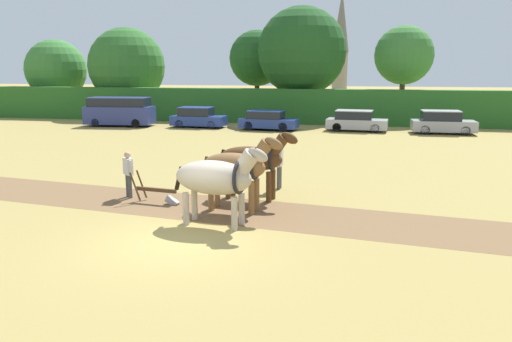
{
  "coord_description": "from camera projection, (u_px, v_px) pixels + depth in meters",
  "views": [
    {
      "loc": [
        4.61,
        -11.56,
        4.41
      ],
      "look_at": [
        1.19,
        4.17,
        1.1
      ],
      "focal_mm": 35.0,
      "sensor_mm": 36.0,
      "label": 1
    }
  ],
  "objects": [
    {
      "name": "draft_horse_lead_left",
      "position": [
        217.0,
        178.0,
        14.06
      ],
      "size": [
        2.92,
        1.3,
        2.39
      ],
      "rotation": [
        0.0,
        0.0,
        -0.12
      ],
      "color": "#B2A38E",
      "rests_on": "ground"
    },
    {
      "name": "draft_horse_trail_left",
      "position": [
        254.0,
        159.0,
        16.92
      ],
      "size": [
        2.93,
        1.14,
        2.45
      ],
      "rotation": [
        0.0,
        0.0,
        -0.12
      ],
      "color": "#513319",
      "rests_on": "ground"
    },
    {
      "name": "tree_center_right",
      "position": [
        404.0,
        55.0,
        41.23
      ],
      "size": [
        4.84,
        4.84,
        7.93
      ],
      "color": "#4C3823",
      "rests_on": "ground"
    },
    {
      "name": "hedgerow",
      "position": [
        306.0,
        107.0,
        40.33
      ],
      "size": [
        71.62,
        1.23,
        2.82
      ],
      "primitive_type": "cube",
      "color": "#286023",
      "rests_on": "ground"
    },
    {
      "name": "tree_left",
      "position": [
        127.0,
        66.0,
        46.46
      ],
      "size": [
        7.06,
        7.06,
        8.19
      ],
      "color": "#423323",
      "rests_on": "ground"
    },
    {
      "name": "parked_car_center_left",
      "position": [
        268.0,
        120.0,
        36.48
      ],
      "size": [
        4.34,
        2.2,
        1.43
      ],
      "rotation": [
        0.0,
        0.0,
        -0.1
      ],
      "color": "navy",
      "rests_on": "ground"
    },
    {
      "name": "farmer_at_plow",
      "position": [
        128.0,
        171.0,
        17.25
      ],
      "size": [
        0.5,
        0.48,
        1.61
      ],
      "rotation": [
        0.0,
        0.0,
        0.81
      ],
      "color": "#4C4C4C",
      "rests_on": "ground"
    },
    {
      "name": "church_spire",
      "position": [
        341.0,
        44.0,
        67.18
      ],
      "size": [
        2.25,
        2.25,
        14.63
      ],
      "color": "gray",
      "rests_on": "ground"
    },
    {
      "name": "parked_car_left",
      "position": [
        198.0,
        118.0,
        38.15
      ],
      "size": [
        4.14,
        1.89,
        1.54
      ],
      "rotation": [
        0.0,
        0.0,
        -0.02
      ],
      "color": "navy",
      "rests_on": "ground"
    },
    {
      "name": "ground_plane",
      "position": [
        177.0,
        242.0,
        12.92
      ],
      "size": [
        240.0,
        240.0,
        0.0
      ],
      "primitive_type": "plane",
      "color": "#998447"
    },
    {
      "name": "draft_horse_lead_right",
      "position": [
        237.0,
        167.0,
        15.49
      ],
      "size": [
        2.78,
        1.14,
        2.48
      ],
      "rotation": [
        0.0,
        0.0,
        -0.12
      ],
      "color": "brown",
      "rests_on": "ground"
    },
    {
      "name": "parked_van",
      "position": [
        120.0,
        111.0,
        38.87
      ],
      "size": [
        5.37,
        2.5,
        2.24
      ],
      "rotation": [
        0.0,
        0.0,
        0.09
      ],
      "color": "navy",
      "rests_on": "ground"
    },
    {
      "name": "plowed_furrow_strip",
      "position": [
        92.0,
        196.0,
        17.53
      ],
      "size": [
        35.82,
        7.25,
        0.01
      ],
      "primitive_type": "cube",
      "rotation": [
        0.0,
        0.0,
        -0.12
      ],
      "color": "brown",
      "rests_on": "ground"
    },
    {
      "name": "tree_center_left",
      "position": [
        257.0,
        58.0,
        45.23
      ],
      "size": [
        5.03,
        5.03,
        7.87
      ],
      "color": "#423323",
      "rests_on": "ground"
    },
    {
      "name": "parked_car_center",
      "position": [
        356.0,
        121.0,
        35.85
      ],
      "size": [
        4.41,
        2.14,
        1.49
      ],
      "rotation": [
        0.0,
        0.0,
        -0.08
      ],
      "color": "#A8A8B2",
      "rests_on": "ground"
    },
    {
      "name": "tree_far_left",
      "position": [
        56.0,
        70.0,
        48.67
      ],
      "size": [
        5.82,
        5.82,
        7.22
      ],
      "color": "brown",
      "rests_on": "ground"
    },
    {
      "name": "plow",
      "position": [
        160.0,
        194.0,
        16.6
      ],
      "size": [
        1.73,
        0.53,
        1.13
      ],
      "rotation": [
        0.0,
        0.0,
        -0.12
      ],
      "color": "#4C331E",
      "rests_on": "ground"
    },
    {
      "name": "tree_center",
      "position": [
        302.0,
        51.0,
        42.09
      ],
      "size": [
        7.47,
        7.47,
        9.59
      ],
      "color": "#4C3823",
      "rests_on": "ground"
    },
    {
      "name": "farmer_beside_team",
      "position": [
        279.0,
        161.0,
        18.47
      ],
      "size": [
        0.45,
        0.69,
        1.79
      ],
      "rotation": [
        0.0,
        0.0,
        -0.04
      ],
      "color": "#4C4C4C",
      "rests_on": "ground"
    },
    {
      "name": "parked_car_center_right",
      "position": [
        442.0,
        123.0,
        34.39
      ],
      "size": [
        4.26,
        1.93,
        1.6
      ],
      "rotation": [
        0.0,
        0.0,
        0.03
      ],
      "color": "#9E9EA8",
      "rests_on": "ground"
    }
  ]
}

